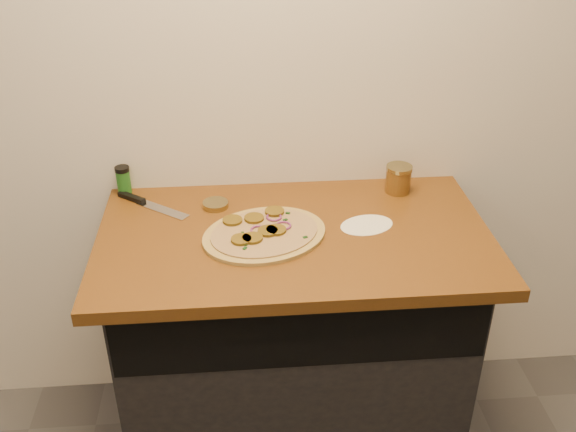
{
  "coord_description": "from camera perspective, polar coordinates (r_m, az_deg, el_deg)",
  "views": [
    {
      "loc": [
        -0.16,
        -0.24,
        1.93
      ],
      "look_at": [
        -0.02,
        1.43,
        0.95
      ],
      "focal_mm": 40.0,
      "sensor_mm": 36.0,
      "label": 1
    }
  ],
  "objects": [
    {
      "name": "cabinet",
      "position": [
        2.27,
        0.43,
        -11.17
      ],
      "size": [
        1.1,
        0.6,
        0.86
      ],
      "primitive_type": "cube",
      "color": "black",
      "rests_on": "ground"
    },
    {
      "name": "flour_spill",
      "position": [
        2.01,
        7.0,
        -0.8
      ],
      "size": [
        0.22,
        0.22,
        0.0
      ],
      "primitive_type": "cylinder",
      "rotation": [
        0.0,
        0.0,
        0.3
      ],
      "color": "silver",
      "rests_on": "countertop"
    },
    {
      "name": "salsa_jar",
      "position": [
        2.2,
        9.78,
        3.28
      ],
      "size": [
        0.09,
        0.09,
        0.1
      ],
      "color": "#A21110",
      "rests_on": "countertop"
    },
    {
      "name": "spice_shaker",
      "position": [
        2.23,
        -14.42,
        3.13
      ],
      "size": [
        0.05,
        0.05,
        0.1
      ],
      "color": "#20621F",
      "rests_on": "countertop"
    },
    {
      "name": "countertop",
      "position": [
        1.97,
        0.56,
        -1.9
      ],
      "size": [
        1.2,
        0.7,
        0.04
      ],
      "primitive_type": "cube",
      "color": "brown",
      "rests_on": "cabinet"
    },
    {
      "name": "room_shell",
      "position": [
        0.37,
        22.28,
        -11.24
      ],
      "size": [
        4.02,
        3.52,
        2.71
      ],
      "color": "silver",
      "rests_on": "ground"
    },
    {
      "name": "pizza",
      "position": [
        1.94,
        -2.14,
        -1.53
      ],
      "size": [
        0.49,
        0.49,
        0.03
      ],
      "color": "tan",
      "rests_on": "countertop"
    },
    {
      "name": "chefs_knife",
      "position": [
        2.16,
        -12.51,
        1.12
      ],
      "size": [
        0.25,
        0.2,
        0.02
      ],
      "color": "#B7BAC1",
      "rests_on": "countertop"
    },
    {
      "name": "mason_jar_lid",
      "position": [
        2.1,
        -6.46,
        1.03
      ],
      "size": [
        0.11,
        0.11,
        0.02
      ],
      "primitive_type": "cylinder",
      "rotation": [
        0.0,
        0.0,
        0.36
      ],
      "color": "#8F8453",
      "rests_on": "countertop"
    }
  ]
}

